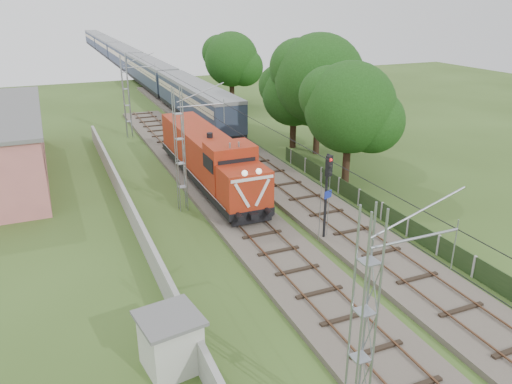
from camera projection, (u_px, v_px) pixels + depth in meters
name	position (u px, v px, depth m)	size (l,w,h in m)	color
ground	(312.00, 291.00, 23.70)	(140.00, 140.00, 0.00)	#34491B
track_main	(255.00, 229.00, 29.63)	(4.20, 70.00, 0.45)	#6B6054
track_side	(249.00, 159.00, 42.60)	(4.20, 80.00, 0.45)	#6B6054
catenary	(181.00, 150.00, 31.43)	(3.31, 70.00, 8.00)	gray
boundary_wall	(129.00, 207.00, 31.33)	(0.25, 40.00, 1.50)	#9E9E99
fence	(408.00, 227.00, 28.98)	(0.12, 32.00, 1.20)	black
locomotive	(209.00, 157.00, 36.27)	(2.95, 16.86, 4.28)	black
coach_rake	(124.00, 56.00, 95.86)	(3.16, 118.17, 3.65)	black
signal_post	(328.00, 183.00, 27.21)	(0.55, 0.45, 5.23)	black
relay_hut	(171.00, 342.00, 18.45)	(2.49, 2.49, 2.26)	beige
tree_a	(351.00, 108.00, 35.80)	(6.95, 6.62, 9.01)	#392217
tree_b	(320.00, 80.00, 42.42)	(8.05, 7.67, 10.44)	#392217
tree_c	(295.00, 94.00, 44.85)	(6.08, 5.79, 7.89)	#392217
tree_d	(232.00, 60.00, 62.79)	(7.11, 6.77, 9.22)	#392217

